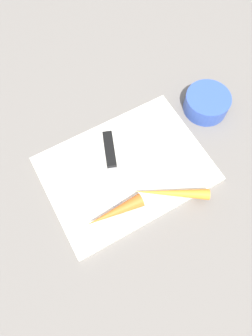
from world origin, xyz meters
The scene contains 6 objects.
ground_plane centered at (0.00, 0.00, 0.00)m, with size 1.40×1.40×0.00m, color slate.
cutting_board centered at (0.00, 0.00, 0.01)m, with size 0.36×0.26×0.01m, color silver.
knife centered at (-0.02, 0.04, 0.02)m, with size 0.09×0.19×0.01m.
carrot_long centered at (0.05, -0.10, 0.02)m, with size 0.02×0.02×0.16m, color orange.
carrot_short centered at (-0.07, -0.08, 0.03)m, with size 0.03×0.03×0.12m, color orange.
small_bowl centered at (0.26, 0.05, 0.02)m, with size 0.11×0.11×0.05m, color #3351B2.
Camera 1 is at (-0.14, -0.24, 0.63)m, focal length 32.06 mm.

